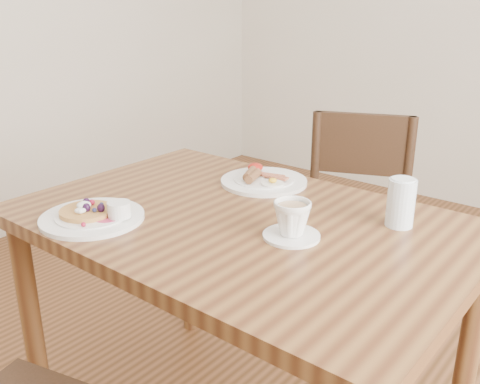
{
  "coord_description": "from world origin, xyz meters",
  "views": [
    {
      "loc": [
        0.82,
        -1.02,
        1.3
      ],
      "look_at": [
        0.0,
        0.0,
        0.82
      ],
      "focal_mm": 40.0,
      "sensor_mm": 36.0,
      "label": 1
    }
  ],
  "objects_px": {
    "chair_far": "(355,220)",
    "pancake_plate": "(94,215)",
    "breakfast_plate": "(263,180)",
    "water_glass": "(401,203)",
    "teacup_saucer": "(292,221)",
    "dining_table": "(240,250)"
  },
  "relations": [
    {
      "from": "breakfast_plate",
      "to": "chair_far",
      "type": "bearing_deg",
      "value": 78.48
    },
    {
      "from": "breakfast_plate",
      "to": "water_glass",
      "type": "distance_m",
      "value": 0.48
    },
    {
      "from": "dining_table",
      "to": "teacup_saucer",
      "type": "height_order",
      "value": "teacup_saucer"
    },
    {
      "from": "water_glass",
      "to": "breakfast_plate",
      "type": "bearing_deg",
      "value": 174.02
    },
    {
      "from": "dining_table",
      "to": "chair_far",
      "type": "distance_m",
      "value": 0.75
    },
    {
      "from": "chair_far",
      "to": "water_glass",
      "type": "height_order",
      "value": "chair_far"
    },
    {
      "from": "chair_far",
      "to": "teacup_saucer",
      "type": "xyz_separation_m",
      "value": [
        0.2,
        -0.75,
        0.3
      ]
    },
    {
      "from": "pancake_plate",
      "to": "chair_far",
      "type": "bearing_deg",
      "value": 75.17
    },
    {
      "from": "chair_far",
      "to": "breakfast_plate",
      "type": "xyz_separation_m",
      "value": [
        -0.1,
        -0.47,
        0.27
      ]
    },
    {
      "from": "chair_far",
      "to": "dining_table",
      "type": "bearing_deg",
      "value": 68.61
    },
    {
      "from": "teacup_saucer",
      "to": "water_glass",
      "type": "bearing_deg",
      "value": 53.23
    },
    {
      "from": "chair_far",
      "to": "water_glass",
      "type": "relative_size",
      "value": 7.09
    },
    {
      "from": "dining_table",
      "to": "teacup_saucer",
      "type": "distance_m",
      "value": 0.23
    },
    {
      "from": "dining_table",
      "to": "teacup_saucer",
      "type": "relative_size",
      "value": 8.57
    },
    {
      "from": "chair_far",
      "to": "water_glass",
      "type": "bearing_deg",
      "value": 102.57
    },
    {
      "from": "chair_far",
      "to": "water_glass",
      "type": "distance_m",
      "value": 0.72
    },
    {
      "from": "teacup_saucer",
      "to": "pancake_plate",
      "type": "bearing_deg",
      "value": -153.01
    },
    {
      "from": "breakfast_plate",
      "to": "teacup_saucer",
      "type": "relative_size",
      "value": 1.93
    },
    {
      "from": "pancake_plate",
      "to": "water_glass",
      "type": "distance_m",
      "value": 0.79
    },
    {
      "from": "pancake_plate",
      "to": "dining_table",
      "type": "bearing_deg",
      "value": 42.25
    },
    {
      "from": "chair_far",
      "to": "pancake_plate",
      "type": "distance_m",
      "value": 1.06
    },
    {
      "from": "teacup_saucer",
      "to": "water_glass",
      "type": "xyz_separation_m",
      "value": [
        0.17,
        0.23,
        0.02
      ]
    }
  ]
}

